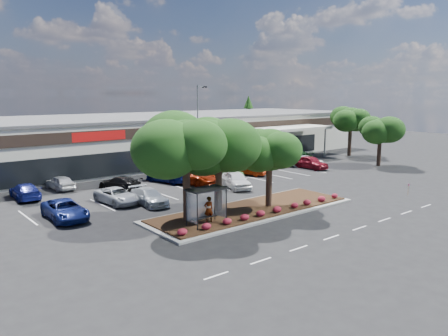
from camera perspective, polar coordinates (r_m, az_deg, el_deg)
ground at (r=33.94m, az=10.88°, el=-6.39°), size 160.00×160.00×0.00m
retail_store at (r=60.53m, az=-14.41°, el=3.57°), size 80.40×25.20×6.25m
landscape_island at (r=35.14m, az=3.74°, el=-5.46°), size 18.00×6.00×0.26m
lane_markings at (r=41.06m, az=-0.47°, el=-3.38°), size 33.12×20.06×0.01m
shrub_row at (r=33.59m, az=6.20°, el=-5.53°), size 17.00×0.80×0.50m
bus_shelter at (r=30.40m, az=-2.48°, el=-3.62°), size 2.75×1.55×2.59m
island_tree_west at (r=30.98m, az=-4.96°, el=0.19°), size 7.20×7.20×7.89m
island_tree_mid at (r=33.63m, az=-0.70°, el=0.49°), size 6.60×6.60×7.32m
island_tree_east at (r=35.23m, az=5.92°, el=0.19°), size 5.80×5.80×6.50m
tree_east_near at (r=60.02m, az=19.68°, el=3.36°), size 5.60×5.60×6.51m
tree_east_far at (r=68.47m, az=16.16°, el=4.73°), size 6.40×6.40×7.62m
conifer_north_east at (r=87.86m, az=3.20°, el=6.56°), size 3.96×3.96×9.00m
person_waiting at (r=31.13m, az=-2.02°, el=-5.41°), size 0.76×0.58×1.87m
light_pole at (r=47.63m, az=-3.35°, el=3.95°), size 1.43×0.69×10.22m
survey_stake at (r=43.80m, az=22.94°, el=-2.43°), size 0.08×0.14×1.06m
car_0 at (r=34.88m, az=-20.05°, el=-5.14°), size 2.56×5.29×1.45m
car_1 at (r=38.55m, az=-13.84°, el=-3.53°), size 2.68×4.99×1.33m
car_2 at (r=37.54m, az=-9.77°, el=-3.72°), size 2.10×4.75×1.35m
car_3 at (r=45.52m, az=-4.35°, el=-1.08°), size 4.50×6.36×1.61m
car_4 at (r=47.86m, az=0.16°, el=-0.68°), size 2.99×4.32×1.35m
car_5 at (r=43.42m, az=1.61°, el=-1.57°), size 3.56×5.17×1.63m
car_6 at (r=50.45m, az=3.25°, el=-0.10°), size 2.93×4.64×1.44m
car_7 at (r=55.65m, az=11.28°, el=0.73°), size 2.08×4.75×1.59m
car_8 at (r=56.63m, az=10.76°, el=0.79°), size 2.89×4.46×1.39m
car_9 at (r=42.78m, az=-24.55°, el=-2.78°), size 2.17×4.94×1.41m
car_10 at (r=45.69m, az=-20.60°, el=-1.77°), size 1.98×4.25×1.41m
car_11 at (r=43.77m, az=-13.47°, el=-1.93°), size 3.22×5.05×1.36m
car_12 at (r=46.68m, az=-7.28°, el=-0.89°), size 3.54×5.78×1.57m
car_13 at (r=51.98m, az=-4.73°, el=0.17°), size 2.03×4.35×1.44m
car_14 at (r=53.31m, az=-2.83°, el=0.45°), size 2.06×4.46×1.48m
car_15 at (r=55.90m, az=-0.46°, el=0.84°), size 3.04×5.27×1.38m
car_16 at (r=57.65m, az=7.31°, el=1.09°), size 2.25×4.67×1.48m
car_17 at (r=61.49m, az=9.39°, el=1.57°), size 2.39×5.22×1.48m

